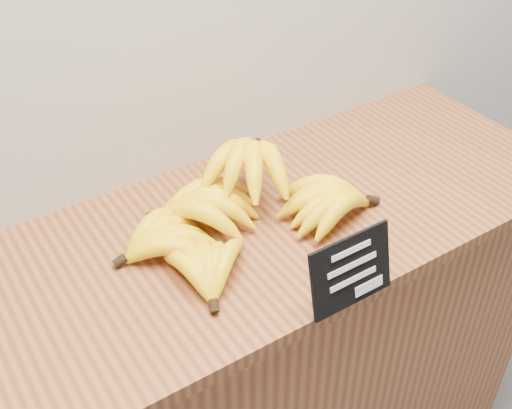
% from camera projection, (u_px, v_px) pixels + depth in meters
% --- Properties ---
extents(counter, '(1.42, 0.50, 0.90)m').
position_uv_depth(counter, '(245.00, 380.00, 1.55)').
color(counter, '#985531').
rests_on(counter, ground).
extents(counter_top, '(1.48, 0.54, 0.03)m').
position_uv_depth(counter_top, '(242.00, 233.00, 1.27)').
color(counter_top, brown).
rests_on(counter_top, counter).
extents(chalkboard_sign, '(0.16, 0.04, 0.13)m').
position_uv_depth(chalkboard_sign, '(351.00, 271.00, 1.07)').
color(chalkboard_sign, black).
rests_on(chalkboard_sign, counter_top).
extents(banana_pile, '(0.52, 0.39, 0.13)m').
position_uv_depth(banana_pile, '(240.00, 206.00, 1.24)').
color(banana_pile, yellow).
rests_on(banana_pile, counter_top).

